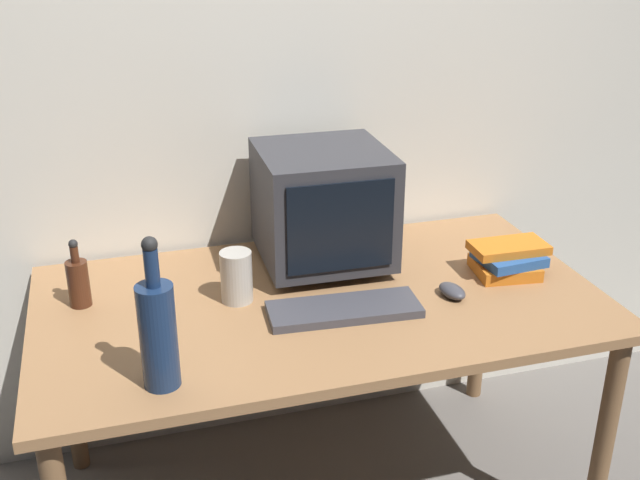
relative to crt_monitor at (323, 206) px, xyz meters
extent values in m
cube|color=silver|center=(-0.07, 0.29, 0.32)|extent=(4.00, 0.08, 2.50)
cube|color=#9E7047|center=(-0.07, -0.22, -0.21)|extent=(1.61, 0.89, 0.03)
cylinder|color=brown|center=(0.67, -0.60, -0.57)|extent=(0.06, 0.06, 0.70)
cylinder|color=brown|center=(-0.82, 0.17, -0.57)|extent=(0.06, 0.06, 0.70)
cylinder|color=brown|center=(0.67, 0.17, -0.57)|extent=(0.06, 0.06, 0.70)
cube|color=#333338|center=(0.00, 0.00, -0.18)|extent=(0.29, 0.25, 0.03)
cube|color=#333338|center=(0.00, 0.00, 0.01)|extent=(0.39, 0.39, 0.34)
cube|color=black|center=(0.00, -0.19, 0.01)|extent=(0.31, 0.02, 0.27)
cube|color=#3F3F47|center=(-0.04, -0.32, -0.18)|extent=(0.43, 0.18, 0.02)
ellipsoid|color=#3F3F47|center=(0.29, -0.32, -0.17)|extent=(0.08, 0.11, 0.04)
cylinder|color=navy|center=(-0.55, -0.53, -0.06)|extent=(0.09, 0.09, 0.26)
cylinder|color=navy|center=(-0.55, -0.53, 0.11)|extent=(0.03, 0.03, 0.09)
sphere|color=#262626|center=(-0.55, -0.53, 0.17)|extent=(0.04, 0.04, 0.04)
cylinder|color=#472314|center=(-0.73, -0.07, -0.13)|extent=(0.06, 0.06, 0.13)
cylinder|color=#472314|center=(-0.73, -0.07, -0.04)|extent=(0.02, 0.02, 0.05)
sphere|color=#262626|center=(-0.73, -0.07, 0.00)|extent=(0.03, 0.03, 0.03)
cube|color=orange|center=(0.51, -0.22, -0.17)|extent=(0.20, 0.19, 0.04)
cube|color=#28569E|center=(0.52, -0.23, -0.14)|extent=(0.19, 0.17, 0.03)
cube|color=orange|center=(0.52, -0.22, -0.11)|extent=(0.23, 0.13, 0.03)
cylinder|color=#B7B2A8|center=(-0.30, -0.17, -0.12)|extent=(0.09, 0.09, 0.15)
camera|label=1|loc=(-0.62, -2.09, 0.84)|focal=43.16mm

